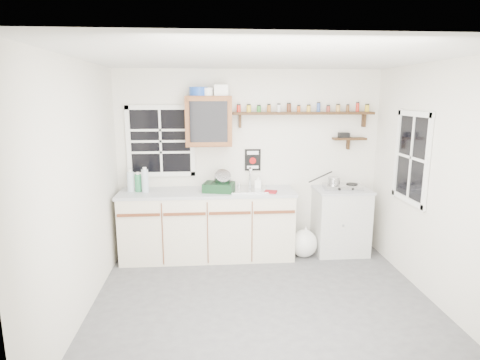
% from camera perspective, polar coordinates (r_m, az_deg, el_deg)
% --- Properties ---
extents(room, '(3.64, 3.24, 2.54)m').
position_cam_1_polar(room, '(4.00, 3.56, -1.12)').
color(room, '#48484A').
rests_on(room, ground).
extents(main_cabinet, '(2.31, 0.63, 0.92)m').
position_cam_1_polar(main_cabinet, '(5.43, -4.62, -6.26)').
color(main_cabinet, beige).
rests_on(main_cabinet, floor).
extents(right_cabinet, '(0.73, 0.57, 0.91)m').
position_cam_1_polar(right_cabinet, '(5.75, 14.10, -5.62)').
color(right_cabinet, '#B7B6B0').
rests_on(right_cabinet, floor).
extents(sink, '(0.52, 0.44, 0.29)m').
position_cam_1_polar(sink, '(5.33, 1.07, -1.32)').
color(sink, '#B1B1B6').
rests_on(sink, main_cabinet).
extents(upper_cabinet, '(0.60, 0.32, 0.65)m').
position_cam_1_polar(upper_cabinet, '(5.32, -4.48, 8.35)').
color(upper_cabinet, brown).
rests_on(upper_cabinet, wall_back).
extents(upper_cabinet_clutter, '(0.50, 0.24, 0.14)m').
position_cam_1_polar(upper_cabinet_clutter, '(5.31, -4.70, 12.50)').
color(upper_cabinet_clutter, '#1942A6').
rests_on(upper_cabinet_clutter, upper_cabinet).
extents(spice_shelf, '(1.91, 0.18, 0.34)m').
position_cam_1_polar(spice_shelf, '(5.53, 8.98, 9.47)').
color(spice_shelf, black).
rests_on(spice_shelf, wall_back).
extents(secondary_shelf, '(0.45, 0.16, 0.24)m').
position_cam_1_polar(secondary_shelf, '(5.74, 15.05, 5.76)').
color(secondary_shelf, black).
rests_on(secondary_shelf, wall_back).
extents(warning_sign, '(0.22, 0.02, 0.30)m').
position_cam_1_polar(warning_sign, '(5.55, 1.82, 2.87)').
color(warning_sign, black).
rests_on(warning_sign, wall_back).
extents(window_back, '(0.93, 0.03, 0.98)m').
position_cam_1_polar(window_back, '(5.52, -11.23, 5.43)').
color(window_back, black).
rests_on(window_back, wall_back).
extents(window_right, '(0.03, 0.78, 1.08)m').
position_cam_1_polar(window_right, '(5.04, 23.24, 2.94)').
color(window_right, black).
rests_on(window_right, wall_back).
extents(water_bottles, '(0.28, 0.14, 0.33)m').
position_cam_1_polar(water_bottles, '(5.38, -14.29, -0.20)').
color(water_bottles, '#B0C2CF').
rests_on(water_bottles, main_cabinet).
extents(dish_rack, '(0.45, 0.37, 0.29)m').
position_cam_1_polar(dish_rack, '(5.25, -2.86, -0.63)').
color(dish_rack, black).
rests_on(dish_rack, main_cabinet).
extents(soap_bottle, '(0.10, 0.10, 0.19)m').
position_cam_1_polar(soap_bottle, '(5.38, 2.60, -0.31)').
color(soap_bottle, silver).
rests_on(soap_bottle, main_cabinet).
extents(rag, '(0.19, 0.18, 0.02)m').
position_cam_1_polar(rag, '(5.21, 4.36, -1.68)').
color(rag, maroon).
rests_on(rag, main_cabinet).
extents(hotplate, '(0.53, 0.31, 0.07)m').
position_cam_1_polar(hotplate, '(5.60, 14.40, -0.92)').
color(hotplate, '#B1B1B6').
rests_on(hotplate, right_cabinet).
extents(saucepan, '(0.41, 0.18, 0.17)m').
position_cam_1_polar(saucepan, '(5.55, 13.13, -0.11)').
color(saucepan, '#B1B1B6').
rests_on(saucepan, hotplate).
extents(trash_bag, '(0.39, 0.35, 0.45)m').
position_cam_1_polar(trash_bag, '(5.57, 9.08, -8.86)').
color(trash_bag, white).
rests_on(trash_bag, floor).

